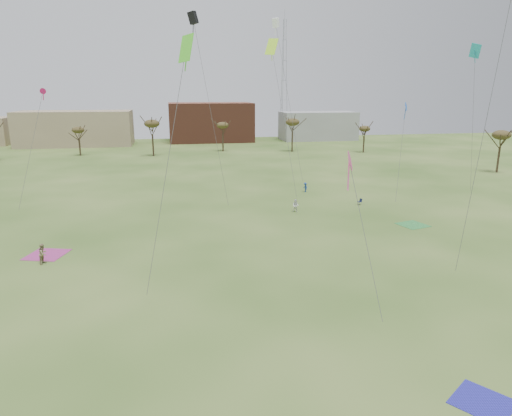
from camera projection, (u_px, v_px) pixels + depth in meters
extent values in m
plane|color=#2D5119|center=(287.00, 329.00, 31.07)|extent=(260.00, 260.00, 0.00)
imported|color=#93825D|center=(43.00, 254.00, 42.63)|extent=(0.99, 1.12, 1.95)
imported|color=silver|center=(296.00, 206.00, 60.76)|extent=(1.04, 0.95, 1.72)
imported|color=navy|center=(305.00, 187.00, 72.67)|extent=(0.81, 1.12, 1.56)
cube|color=#2626A4|center=(482.00, 402.00, 23.77)|extent=(3.84, 3.84, 0.03)
cube|color=#A9347F|center=(47.00, 255.00, 45.11)|extent=(4.38, 4.38, 0.03)
cube|color=#328B40|center=(413.00, 225.00, 55.05)|extent=(3.82, 3.82, 0.03)
cube|color=#131A35|center=(360.00, 202.00, 64.70)|extent=(0.63, 0.63, 0.04)
cube|color=#131A35|center=(361.00, 200.00, 64.75)|extent=(0.27, 0.52, 0.44)
cube|color=#4CCD24|center=(186.00, 48.00, 33.58)|extent=(1.05, 1.05, 2.07)
cube|color=#4CCD24|center=(186.00, 58.00, 33.76)|extent=(0.08, 0.08, 1.86)
cylinder|color=#4C4C51|center=(166.00, 173.00, 33.90)|extent=(3.77, 3.43, 17.96)
cone|color=#FF50AE|center=(349.00, 161.00, 31.44)|extent=(1.45, 0.11, 1.45)
cube|color=#FF50AE|center=(349.00, 174.00, 31.67)|extent=(0.08, 0.08, 2.38)
cylinder|color=#4C4C51|center=(366.00, 240.00, 30.83)|extent=(1.28, 4.24, 10.21)
cylinder|color=#4C4C51|center=(486.00, 120.00, 35.96)|extent=(2.49, 0.26, 25.33)
cube|color=black|center=(193.00, 18.00, 54.88)|extent=(0.83, 0.83, 1.42)
cube|color=black|center=(193.00, 25.00, 55.09)|extent=(0.08, 0.08, 2.13)
cylinder|color=#4C4C51|center=(212.00, 116.00, 57.80)|extent=(3.90, 0.81, 23.43)
cone|color=blue|center=(406.00, 106.00, 64.58)|extent=(1.26, 0.09, 1.26)
cube|color=blue|center=(405.00, 112.00, 64.78)|extent=(0.08, 0.08, 2.06)
cylinder|color=#4C4C51|center=(401.00, 153.00, 63.62)|extent=(3.01, 4.87, 12.71)
cube|color=#B2F829|center=(272.00, 47.00, 64.70)|extent=(1.22, 1.22, 2.41)
cube|color=#B2F829|center=(272.00, 53.00, 64.92)|extent=(0.08, 0.08, 2.16)
cylinder|color=#4C4C51|center=(284.00, 122.00, 64.84)|extent=(2.68, 5.78, 20.98)
cone|color=#AC124E|center=(43.00, 91.00, 59.31)|extent=(0.80, 0.06, 0.80)
cube|color=#AC124E|center=(43.00, 95.00, 59.44)|extent=(0.08, 0.08, 1.30)
cylinder|color=#4C4C51|center=(31.00, 150.00, 58.81)|extent=(3.52, 4.37, 14.83)
cube|color=teal|center=(475.00, 51.00, 66.12)|extent=(1.06, 1.06, 2.08)
cube|color=teal|center=(475.00, 56.00, 66.30)|extent=(0.08, 0.08, 1.87)
cylinder|color=#4C4C51|center=(473.00, 123.00, 67.85)|extent=(0.67, 1.93, 20.50)
cube|color=white|center=(276.00, 23.00, 75.30)|extent=(0.86, 0.86, 1.48)
cube|color=white|center=(276.00, 28.00, 75.52)|extent=(0.08, 0.08, 2.22)
cylinder|color=#4C4C51|center=(289.00, 103.00, 76.15)|extent=(3.73, 5.76, 25.77)
cylinder|color=#3A2B1E|center=(80.00, 147.00, 112.91)|extent=(0.40, 0.40, 4.32)
ellipsoid|color=#473D1E|center=(78.00, 130.00, 111.86)|extent=(3.02, 3.02, 1.58)
cylinder|color=#3A2B1E|center=(153.00, 145.00, 112.10)|extent=(0.40, 0.40, 5.40)
ellipsoid|color=#473D1E|center=(152.00, 124.00, 110.78)|extent=(3.78, 3.78, 1.98)
cylinder|color=#3A2B1E|center=(223.00, 142.00, 121.03)|extent=(0.40, 0.40, 4.68)
ellipsoid|color=#473D1E|center=(223.00, 125.00, 119.89)|extent=(3.28, 3.28, 1.72)
cylinder|color=#3A2B1E|center=(292.00, 142.00, 120.27)|extent=(0.40, 0.40, 5.28)
ellipsoid|color=#473D1E|center=(293.00, 122.00, 118.99)|extent=(3.70, 3.70, 1.94)
cylinder|color=#3A2B1E|center=(364.00, 144.00, 118.78)|extent=(0.40, 0.40, 4.20)
ellipsoid|color=#473D1E|center=(365.00, 129.00, 117.76)|extent=(2.94, 2.94, 1.54)
cylinder|color=#3A2B1E|center=(498.00, 160.00, 89.69)|extent=(0.40, 0.40, 5.04)
ellipsoid|color=#473D1E|center=(502.00, 135.00, 88.46)|extent=(3.53, 3.53, 1.85)
cube|color=#937F60|center=(76.00, 128.00, 133.22)|extent=(32.00, 14.00, 10.00)
cube|color=brown|center=(211.00, 122.00, 144.69)|extent=(26.00, 16.00, 12.00)
cube|color=gray|center=(318.00, 126.00, 149.25)|extent=(24.00, 12.00, 9.00)
cylinder|color=#9EA3A8|center=(286.00, 80.00, 150.68)|extent=(0.16, 0.16, 38.00)
cylinder|color=#9EA3A8|center=(282.00, 80.00, 151.19)|extent=(0.16, 0.16, 38.00)
cylinder|color=#9EA3A8|center=(283.00, 80.00, 149.71)|extent=(0.16, 0.16, 38.00)
cylinder|color=#9EA3A8|center=(285.00, 14.00, 145.37)|extent=(0.10, 0.10, 3.00)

